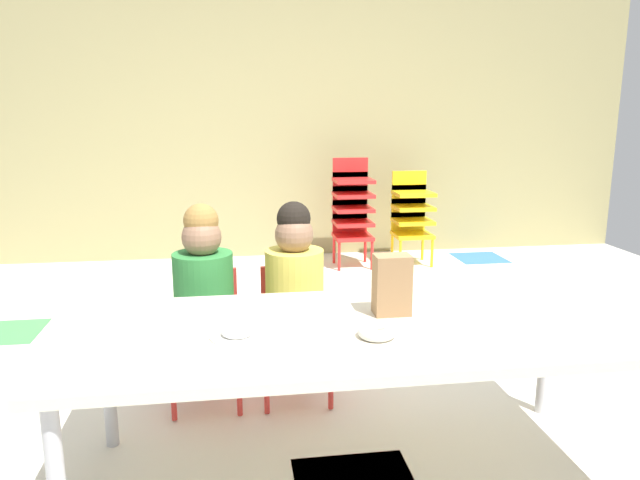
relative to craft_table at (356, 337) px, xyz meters
The scene contains 11 objects.
ground_plane 0.99m from the craft_table, 90.37° to the left, with size 6.59×5.37×0.02m.
back_wall 3.60m from the craft_table, 90.09° to the left, with size 6.59×0.10×2.70m, color tan.
craft_table is the anchor object (origin of this frame).
seated_child_near_camera 0.84m from the craft_table, 130.65° to the left, with size 0.32×0.31×0.92m.
seated_child_middle_seat 0.66m from the craft_table, 103.18° to the left, with size 0.32×0.31×0.92m.
kid_chair_red_stack 3.05m from the craft_table, 78.86° to the left, with size 0.32×0.30×0.92m.
kid_chair_yellow_stack 3.20m from the craft_table, 69.58° to the left, with size 0.32×0.30×0.80m.
paper_bag_brown 0.23m from the craft_table, 32.94° to the left, with size 0.13×0.09×0.22m, color #9E754C.
paper_plate_near_edge 0.41m from the craft_table, behind, with size 0.18×0.18×0.01m, color white.
donut_powdered_on_plate 0.42m from the craft_table, behind, with size 0.11×0.11×0.03m, color white.
donut_powdered_loose 0.14m from the craft_table, 70.33° to the right, with size 0.13×0.13×0.04m, color white.
Camera 1 is at (-0.40, -2.72, 1.31)m, focal length 33.30 mm.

